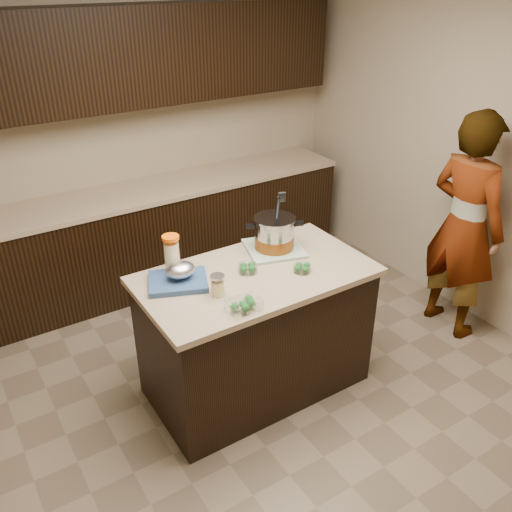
{
  "coord_description": "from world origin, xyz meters",
  "views": [
    {
      "loc": [
        -1.56,
        -2.44,
        2.59
      ],
      "look_at": [
        0.0,
        0.0,
        1.02
      ],
      "focal_mm": 38.0,
      "sensor_mm": 36.0,
      "label": 1
    }
  ],
  "objects_px": {
    "island": "(256,332)",
    "lemonade_pitcher": "(172,256)",
    "stock_pot": "(274,235)",
    "person": "(465,226)"
  },
  "relations": [
    {
      "from": "stock_pot",
      "to": "person",
      "type": "relative_size",
      "value": 0.22
    },
    {
      "from": "island",
      "to": "stock_pot",
      "type": "relative_size",
      "value": 3.73
    },
    {
      "from": "island",
      "to": "stock_pot",
      "type": "xyz_separation_m",
      "value": [
        0.27,
        0.19,
        0.56
      ]
    },
    {
      "from": "island",
      "to": "lemonade_pitcher",
      "type": "xyz_separation_m",
      "value": [
        -0.43,
        0.27,
        0.57
      ]
    },
    {
      "from": "stock_pot",
      "to": "person",
      "type": "height_order",
      "value": "person"
    },
    {
      "from": "stock_pot",
      "to": "lemonade_pitcher",
      "type": "bearing_deg",
      "value": -162.34
    },
    {
      "from": "stock_pot",
      "to": "lemonade_pitcher",
      "type": "xyz_separation_m",
      "value": [
        -0.7,
        0.08,
        0.01
      ]
    },
    {
      "from": "island",
      "to": "person",
      "type": "xyz_separation_m",
      "value": [
        1.7,
        -0.22,
        0.42
      ]
    },
    {
      "from": "island",
      "to": "lemonade_pitcher",
      "type": "bearing_deg",
      "value": 147.61
    },
    {
      "from": "stock_pot",
      "to": "lemonade_pitcher",
      "type": "relative_size",
      "value": 1.55
    }
  ]
}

